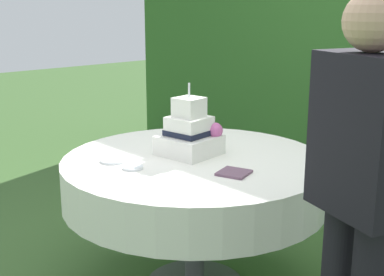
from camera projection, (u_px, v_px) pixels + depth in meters
cake_table at (195, 179)px, 2.80m from camera, size 1.41×1.41×0.76m
wedding_cake at (190, 134)px, 2.81m from camera, size 0.31×0.31×0.39m
serving_plate_near at (114, 160)px, 2.70m from camera, size 0.14×0.14×0.01m
serving_plate_far at (133, 168)px, 2.59m from camera, size 0.10×0.10×0.01m
napkin_stack at (234, 173)px, 2.50m from camera, size 0.18×0.18×0.01m
standing_person at (360, 191)px, 1.79m from camera, size 0.41×0.31×1.60m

